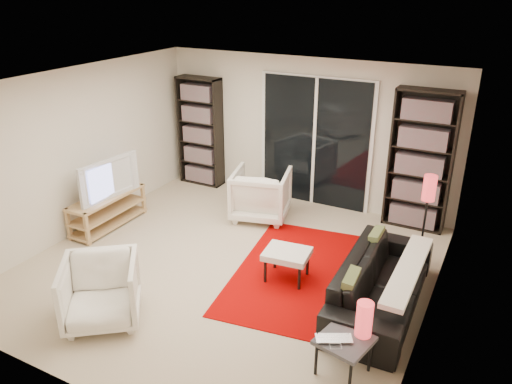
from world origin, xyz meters
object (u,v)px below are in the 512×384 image
at_px(armchair_back, 261,194).
at_px(floor_lamp, 428,198).
at_px(tv_stand, 108,210).
at_px(armchair_front, 101,292).
at_px(side_table, 344,343).
at_px(bookshelf_right, 420,161).
at_px(ottoman, 287,255).
at_px(sofa, 381,283).
at_px(bookshelf_left, 200,132).

bearing_deg(armchair_back, floor_lamp, 160.65).
bearing_deg(tv_stand, armchair_front, -48.46).
bearing_deg(side_table, bookshelf_right, 90.98).
height_order(tv_stand, armchair_front, armchair_front).
bearing_deg(ottoman, armchair_front, -130.58).
relative_size(bookshelf_right, floor_lamp, 1.71).
bearing_deg(sofa, tv_stand, 87.36).
distance_m(side_table, floor_lamp, 2.55).
distance_m(sofa, ottoman, 1.19).
distance_m(bookshelf_left, floor_lamp, 4.28).
height_order(ottoman, floor_lamp, floor_lamp).
height_order(tv_stand, ottoman, tv_stand).
height_order(bookshelf_left, ottoman, bookshelf_left).
xyz_separation_m(tv_stand, armchair_front, (1.58, -1.78, 0.11)).
relative_size(bookshelf_right, tv_stand, 1.61).
relative_size(armchair_front, ottoman, 1.36).
bearing_deg(sofa, floor_lamp, -10.94).
relative_size(bookshelf_right, armchair_back, 2.41).
height_order(tv_stand, floor_lamp, floor_lamp).
xyz_separation_m(bookshelf_left, ottoman, (2.75, -2.26, -0.63)).
bearing_deg(sofa, bookshelf_left, 58.78).
bearing_deg(tv_stand, floor_lamp, 14.47).
height_order(sofa, ottoman, sofa).
distance_m(bookshelf_right, floor_lamp, 1.08).
bearing_deg(armchair_back, bookshelf_left, -40.82).
relative_size(armchair_back, ottoman, 1.46).
bearing_deg(side_table, bookshelf_left, 138.15).
height_order(ottoman, side_table, same).
bearing_deg(sofa, side_table, 177.16).
xyz_separation_m(sofa, armchair_front, (-2.64, -1.68, 0.06)).
bearing_deg(side_table, armchair_back, 130.10).
distance_m(ottoman, side_table, 1.70).
distance_m(tv_stand, sofa, 4.22).
bearing_deg(bookshelf_right, armchair_back, -159.68).
xyz_separation_m(bookshelf_right, ottoman, (-1.10, -2.26, -0.71)).
relative_size(bookshelf_right, side_table, 3.82).
bearing_deg(armchair_front, bookshelf_left, 71.17).
relative_size(bookshelf_left, armchair_back, 2.24).
xyz_separation_m(armchair_front, floor_lamp, (2.85, 2.92, 0.55)).
height_order(sofa, armchair_back, armchair_back).
bearing_deg(floor_lamp, armchair_back, 175.14).
height_order(bookshelf_right, tv_stand, bookshelf_right).
xyz_separation_m(tv_stand, ottoman, (3.03, -0.09, 0.08)).
xyz_separation_m(bookshelf_left, armchair_front, (1.30, -3.95, -0.61)).
bearing_deg(bookshelf_right, ottoman, -115.88).
distance_m(armchair_back, side_table, 3.51).
bearing_deg(armchair_front, bookshelf_right, 20.13).
height_order(armchair_back, armchair_front, armchair_back).
relative_size(bookshelf_left, tv_stand, 1.50).
distance_m(tv_stand, floor_lamp, 4.62).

